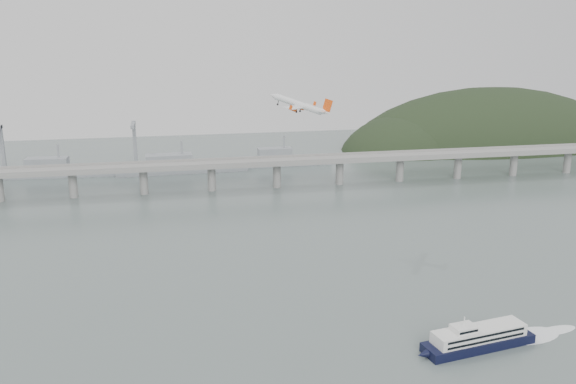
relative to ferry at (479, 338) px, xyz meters
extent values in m
plane|color=#576563|center=(-53.46, 54.46, -3.86)|extent=(900.00, 900.00, 0.00)
cube|color=gray|center=(-53.46, 254.46, 16.14)|extent=(800.00, 22.00, 2.20)
cube|color=gray|center=(-53.46, 243.96, 18.14)|extent=(800.00, 0.60, 1.80)
cube|color=gray|center=(-53.46, 264.96, 18.14)|extent=(800.00, 0.60, 1.80)
cylinder|color=gray|center=(-183.46, 254.46, 5.64)|extent=(6.00, 6.00, 21.00)
cylinder|color=gray|center=(-133.46, 254.46, 5.64)|extent=(6.00, 6.00, 21.00)
cylinder|color=gray|center=(-83.46, 254.46, 5.64)|extent=(6.00, 6.00, 21.00)
cylinder|color=gray|center=(-33.46, 254.46, 5.64)|extent=(6.00, 6.00, 21.00)
cylinder|color=gray|center=(16.54, 254.46, 5.64)|extent=(6.00, 6.00, 21.00)
cylinder|color=gray|center=(66.54, 254.46, 5.64)|extent=(6.00, 6.00, 21.00)
cylinder|color=gray|center=(116.54, 254.46, 5.64)|extent=(6.00, 6.00, 21.00)
cylinder|color=gray|center=(166.54, 254.46, 5.64)|extent=(6.00, 6.00, 21.00)
cylinder|color=gray|center=(216.54, 254.46, 5.64)|extent=(6.00, 6.00, 21.00)
ellipsoid|color=black|center=(216.54, 384.46, -21.86)|extent=(320.00, 150.00, 156.00)
ellipsoid|color=black|center=(121.54, 374.46, -15.86)|extent=(140.00, 110.00, 96.00)
ellipsoid|color=black|center=(306.54, 394.46, -28.86)|extent=(220.00, 140.00, 120.00)
cube|color=gray|center=(-203.46, 324.46, 0.14)|extent=(95.67, 20.15, 8.00)
cube|color=gray|center=(-212.96, 324.46, 8.14)|extent=(33.90, 15.02, 8.00)
cylinder|color=gray|center=(-203.46, 324.46, 16.14)|extent=(1.60, 1.60, 14.00)
cube|color=gray|center=(-103.46, 319.46, 0.14)|extent=(110.55, 21.43, 8.00)
cube|color=gray|center=(-114.46, 319.46, 8.14)|extent=(39.01, 16.73, 8.00)
cylinder|color=gray|center=(-103.46, 319.46, 16.14)|extent=(1.60, 1.60, 14.00)
cube|color=gray|center=(-13.46, 329.46, 0.14)|extent=(85.00, 13.60, 8.00)
cube|color=gray|center=(-21.96, 329.46, 8.14)|extent=(29.75, 11.90, 8.00)
cylinder|color=gray|center=(-13.46, 329.46, 16.14)|extent=(1.60, 1.60, 14.00)
cube|color=gray|center=(-253.46, 354.46, 16.14)|extent=(3.00, 3.00, 40.00)
cube|color=gray|center=(-143.46, 354.46, 16.14)|extent=(3.00, 3.00, 40.00)
cube|color=gray|center=(-143.46, 344.46, 34.14)|extent=(3.00, 28.00, 3.00)
cube|color=black|center=(0.00, 0.00, -2.03)|extent=(46.96, 18.19, 3.66)
cone|color=black|center=(-24.40, -3.97, -2.03)|extent=(5.11, 4.35, 3.66)
cube|color=white|center=(0.00, 0.00, 2.09)|extent=(39.43, 15.21, 4.58)
cube|color=black|center=(0.74, -4.56, 3.28)|extent=(34.37, 5.73, 0.92)
cube|color=black|center=(0.74, -4.56, 1.08)|extent=(34.37, 5.73, 0.92)
cube|color=black|center=(-0.74, 4.57, 3.28)|extent=(34.37, 5.73, 0.92)
cube|color=black|center=(-0.74, 4.57, 1.08)|extent=(34.37, 5.73, 0.92)
cube|color=white|center=(-7.23, -1.17, 5.57)|extent=(10.07, 7.80, 2.38)
cube|color=black|center=(-6.71, -4.38, 5.57)|extent=(8.15, 1.43, 0.92)
cylinder|color=white|center=(-7.23, -1.17, 8.50)|extent=(0.53, 0.53, 3.66)
ellipsoid|color=white|center=(25.31, 4.11, -3.82)|extent=(28.15, 17.25, 0.18)
ellipsoid|color=white|center=(37.96, 6.17, -3.82)|extent=(20.58, 9.68, 0.18)
cylinder|color=white|center=(-45.88, 119.63, 76.88)|extent=(22.92, 19.50, 10.09)
cone|color=white|center=(-57.83, 128.32, 80.73)|extent=(5.72, 5.51, 4.33)
cone|color=white|center=(-33.45, 110.62, 73.38)|extent=(6.45, 5.90, 4.57)
cube|color=white|center=(-45.36, 119.19, 75.72)|extent=(22.52, 29.20, 3.17)
cube|color=white|center=(-34.04, 111.09, 74.27)|extent=(9.05, 11.10, 1.58)
cube|color=#EA4B0F|center=(-32.56, 110.22, 77.07)|extent=(5.01, 3.37, 7.09)
cylinder|color=#EA4B0F|center=(-43.77, 124.42, 74.52)|extent=(4.83, 4.48, 3.16)
cylinder|color=black|center=(-45.33, 125.56, 75.03)|extent=(2.00, 2.18, 2.21)
cube|color=white|center=(-43.54, 124.32, 75.45)|extent=(2.27, 1.67, 1.72)
cylinder|color=#EA4B0F|center=(-49.82, 115.87, 75.06)|extent=(4.83, 4.48, 3.16)
cylinder|color=black|center=(-51.39, 117.01, 75.56)|extent=(2.00, 2.18, 2.21)
cube|color=white|center=(-49.60, 115.76, 75.98)|extent=(2.27, 1.67, 1.72)
cylinder|color=black|center=(-44.33, 121.39, 73.94)|extent=(1.00, 0.72, 2.32)
cylinder|color=black|center=(-44.58, 121.50, 72.92)|extent=(1.29, 1.02, 1.30)
cylinder|color=black|center=(-47.19, 117.35, 74.19)|extent=(1.00, 0.72, 2.32)
cylinder|color=black|center=(-47.44, 117.46, 73.17)|extent=(1.29, 1.02, 1.30)
cylinder|color=black|center=(-55.47, 126.43, 77.18)|extent=(1.00, 0.72, 2.32)
cylinder|color=black|center=(-55.72, 126.54, 76.17)|extent=(1.29, 1.02, 1.30)
cube|color=#EA4B0F|center=(-34.24, 131.21, 75.53)|extent=(1.84, 1.27, 2.61)
cube|color=#EA4B0F|center=(-52.95, 104.76, 77.17)|extent=(1.84, 1.27, 2.61)
camera|label=1|loc=(-113.48, -193.69, 116.43)|focal=38.00mm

